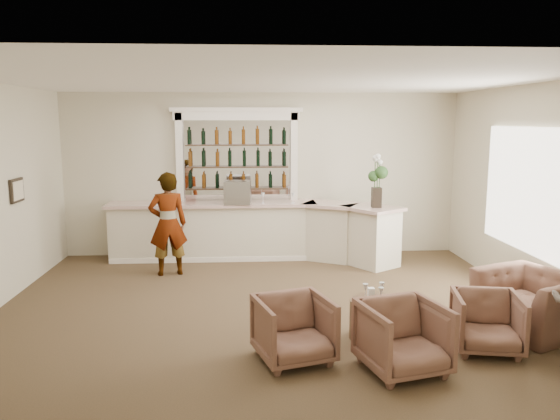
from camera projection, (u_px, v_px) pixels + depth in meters
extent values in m
plane|color=brown|center=(270.00, 310.00, 7.99)|extent=(8.00, 8.00, 0.00)
cube|color=beige|center=(262.00, 175.00, 11.17)|extent=(8.00, 0.04, 3.30)
cube|color=beige|center=(542.00, 196.00, 7.97)|extent=(0.04, 7.00, 3.30)
cube|color=white|center=(269.00, 80.00, 7.46)|extent=(8.00, 7.00, 0.04)
cube|color=white|center=(523.00, 189.00, 8.45)|extent=(0.05, 2.40, 1.90)
cube|color=black|center=(17.00, 190.00, 8.66)|extent=(0.04, 0.46, 0.38)
cube|color=beige|center=(18.00, 190.00, 8.66)|extent=(0.01, 0.38, 0.30)
cube|color=white|center=(213.00, 232.00, 10.95)|extent=(4.00, 0.70, 1.08)
cube|color=beige|center=(212.00, 204.00, 10.83)|extent=(4.10, 0.82, 0.06)
cube|color=white|center=(331.00, 232.00, 10.87)|extent=(1.12, 1.04, 1.08)
cube|color=beige|center=(331.00, 204.00, 10.75)|extent=(1.27, 1.19, 0.06)
cube|color=white|center=(371.00, 238.00, 10.40)|extent=(1.08, 1.14, 1.08)
cube|color=beige|center=(372.00, 208.00, 10.28)|extent=(1.24, 1.29, 0.06)
cube|color=white|center=(213.00, 259.00, 10.70)|extent=(4.00, 0.06, 0.10)
cube|color=white|center=(237.00, 160.00, 11.07)|extent=(2.15, 0.02, 1.65)
cube|color=white|center=(181.00, 185.00, 11.02)|extent=(0.14, 0.16, 2.90)
cube|color=white|center=(294.00, 184.00, 11.17)|extent=(0.14, 0.16, 2.90)
cube|color=white|center=(237.00, 116.00, 10.87)|extent=(2.52, 0.16, 0.18)
cube|color=white|center=(237.00, 110.00, 10.85)|extent=(2.64, 0.20, 0.08)
cube|color=#37281B|center=(238.00, 189.00, 11.06)|extent=(2.05, 0.20, 0.03)
cube|color=#37281B|center=(237.00, 167.00, 10.99)|extent=(2.05, 0.20, 0.03)
cube|color=#37281B|center=(237.00, 145.00, 10.91)|extent=(2.05, 0.20, 0.03)
cylinder|color=#513723|center=(374.00, 319.00, 6.94)|extent=(0.63, 0.63, 0.50)
imported|color=gray|center=(168.00, 224.00, 9.71)|extent=(0.76, 0.59, 1.86)
imported|color=brown|center=(294.00, 329.00, 6.27)|extent=(1.01, 1.03, 0.76)
imported|color=brown|center=(403.00, 338.00, 5.99)|extent=(1.04, 1.05, 0.79)
imported|color=brown|center=(487.00, 322.00, 6.54)|extent=(0.90, 0.91, 0.71)
imported|color=brown|center=(532.00, 302.00, 7.15)|extent=(1.45, 1.53, 0.78)
cube|color=#B6B6BB|center=(238.00, 192.00, 10.61)|extent=(0.53, 0.45, 0.45)
cube|color=black|center=(376.00, 197.00, 10.16)|extent=(0.17, 0.17, 0.38)
cube|color=white|center=(371.00, 292.00, 7.03)|extent=(0.08, 0.08, 0.12)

